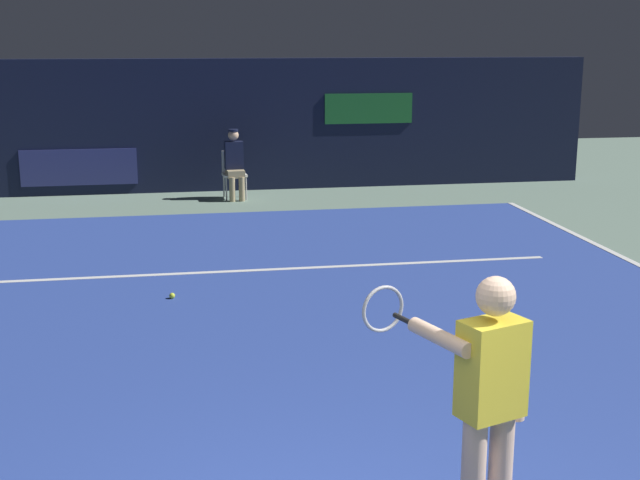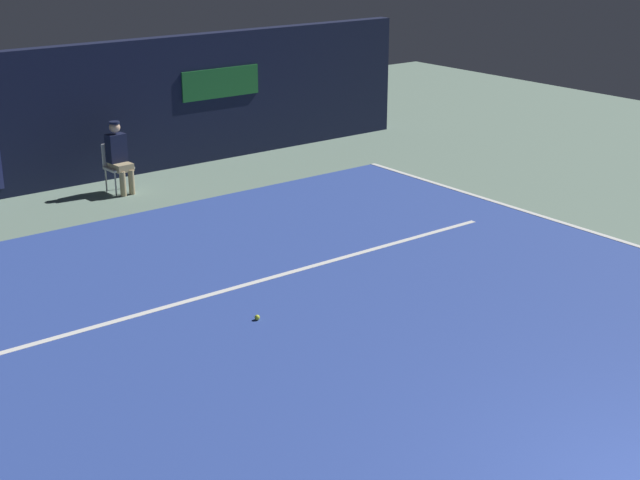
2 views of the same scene
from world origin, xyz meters
TOP-DOWN VIEW (x-y plane):
  - ground_plane at (0.00, 4.94)m, footprint 31.05×31.05m
  - court_surface at (0.00, 4.94)m, footprint 10.59×11.88m
  - line_service at (0.00, 7.02)m, footprint 8.26×0.10m
  - back_wall at (-0.00, 13.29)m, footprint 15.29×0.33m
  - tennis_player at (0.82, 0.51)m, footprint 0.85×0.91m
  - line_judge_on_chair at (0.26, 12.23)m, footprint 0.47×0.55m
  - tennis_ball at (-0.94, 5.96)m, footprint 0.07×0.07m

SIDE VIEW (x-z plane):
  - ground_plane at x=0.00m, z-range 0.00..0.00m
  - court_surface at x=0.00m, z-range 0.00..0.01m
  - line_service at x=0.00m, z-range 0.01..0.02m
  - tennis_ball at x=-0.94m, z-range 0.01..0.08m
  - line_judge_on_chair at x=0.26m, z-range 0.03..1.35m
  - tennis_player at x=0.82m, z-range 0.12..1.85m
  - back_wall at x=0.00m, z-range 0.00..2.60m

